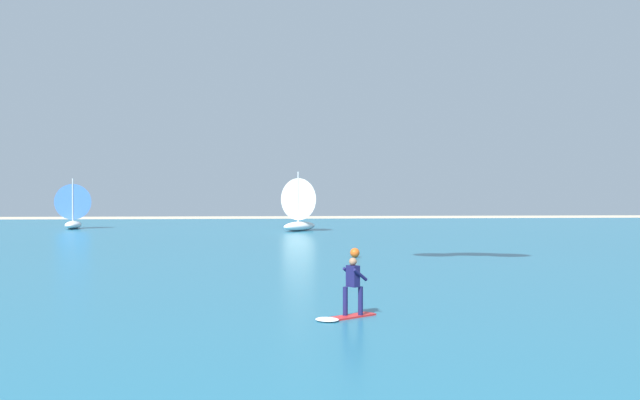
{
  "coord_description": "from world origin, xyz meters",
  "views": [
    {
      "loc": [
        -1.42,
        -4.88,
        3.52
      ],
      "look_at": [
        0.33,
        16.11,
        3.38
      ],
      "focal_mm": 38.31,
      "sensor_mm": 36.0,
      "label": 1
    }
  ],
  "objects_px": {
    "sailboat_mid_left": "(74,206)",
    "marker_buoy": "(355,253)",
    "kitesurfer": "(348,296)",
    "sailboat_far_right": "(303,204)"
  },
  "relations": [
    {
      "from": "sailboat_mid_left",
      "to": "marker_buoy",
      "type": "distance_m",
      "value": 42.61
    },
    {
      "from": "kitesurfer",
      "to": "sailboat_mid_left",
      "type": "xyz_separation_m",
      "value": [
        -21.76,
        53.12,
        1.75
      ]
    },
    {
      "from": "sailboat_mid_left",
      "to": "marker_buoy",
      "type": "bearing_deg",
      "value": -54.98
    },
    {
      "from": "kitesurfer",
      "to": "marker_buoy",
      "type": "bearing_deg",
      "value": 81.7
    },
    {
      "from": "sailboat_far_right",
      "to": "sailboat_mid_left",
      "type": "distance_m",
      "value": 24.08
    },
    {
      "from": "kitesurfer",
      "to": "marker_buoy",
      "type": "xyz_separation_m",
      "value": [
        2.67,
        18.27,
        -0.34
      ]
    },
    {
      "from": "sailboat_far_right",
      "to": "marker_buoy",
      "type": "xyz_separation_m",
      "value": [
        1.14,
        -28.71,
        -2.34
      ]
    },
    {
      "from": "sailboat_far_right",
      "to": "marker_buoy",
      "type": "bearing_deg",
      "value": -87.72
    },
    {
      "from": "sailboat_far_right",
      "to": "marker_buoy",
      "type": "height_order",
      "value": "sailboat_far_right"
    },
    {
      "from": "kitesurfer",
      "to": "sailboat_far_right",
      "type": "xyz_separation_m",
      "value": [
        1.52,
        46.98,
        2.0
      ]
    }
  ]
}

